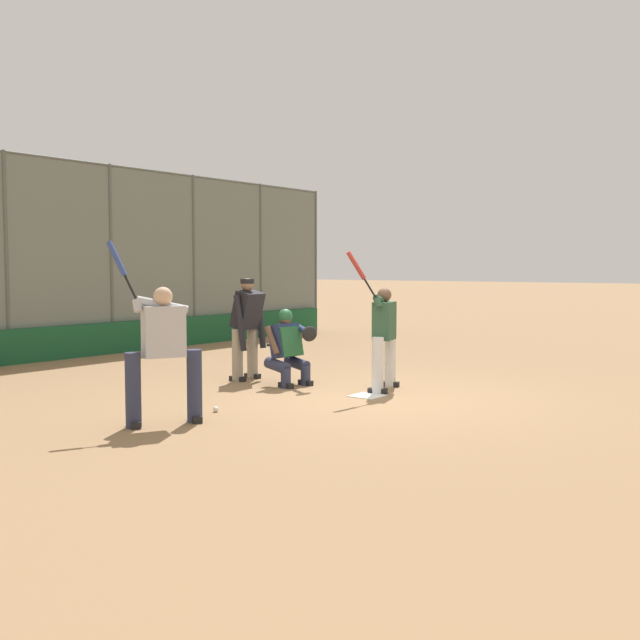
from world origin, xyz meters
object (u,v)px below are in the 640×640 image
Objects in this scene: catcher_behind_plate at (289,346)px; batter_at_plate at (384,335)px; spare_bat_near_backstop at (277,344)px; umpire_home at (247,326)px; batter_on_deck at (163,350)px; baseball_loose at (216,409)px.

batter_at_plate is at bearing 118.88° from catcher_behind_plate.
batter_at_plate reaches higher than spare_bat_near_backstop.
catcher_behind_plate is 0.72× the size of umpire_home.
baseball_loose is (-0.92, -0.06, -0.85)m from batter_on_deck.
batter_on_deck is 2.60× the size of spare_bat_near_backstop.
batter_at_plate is at bearing 163.99° from baseball_loose.
catcher_behind_plate is 3.25m from batter_on_deck.
batter_on_deck is (3.19, 1.62, -0.01)m from umpire_home.
umpire_home is at bearing -82.61° from catcher_behind_plate.
batter_at_plate reaches higher than umpire_home.
spare_bat_near_backstop is (-4.46, -3.16, -0.87)m from umpire_home.
batter_at_plate is 1.54m from catcher_behind_plate.
batter_at_plate is 1.74× the size of catcher_behind_plate.
spare_bat_near_backstop is (-7.64, -4.78, -0.86)m from batter_on_deck.
catcher_behind_plate is at bearing -86.85° from batter_at_plate.
umpire_home is (-0.03, -0.91, 0.28)m from catcher_behind_plate.
umpire_home is 5.53m from spare_bat_near_backstop.
batter_on_deck is at bearing 22.70° from umpire_home.
catcher_behind_plate reaches higher than spare_bat_near_backstop.
umpire_home is 2.88m from baseball_loose.
batter_on_deck is 1.25m from baseball_loose.
umpire_home reaches higher than catcher_behind_plate.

